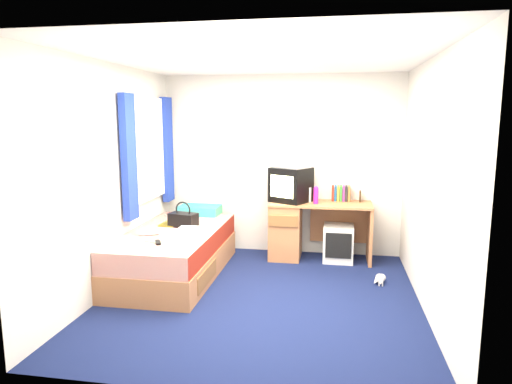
% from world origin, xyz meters
% --- Properties ---
extents(ground, '(3.40, 3.40, 0.00)m').
position_xyz_m(ground, '(0.00, 0.00, 0.00)').
color(ground, '#0C1438').
rests_on(ground, ground).
extents(room_shell, '(3.40, 3.40, 3.40)m').
position_xyz_m(room_shell, '(0.00, 0.00, 1.45)').
color(room_shell, white).
rests_on(room_shell, ground).
extents(bed, '(1.01, 2.00, 0.54)m').
position_xyz_m(bed, '(-1.10, 0.51, 0.27)').
color(bed, '#B4764B').
rests_on(bed, ground).
extents(pillow, '(0.55, 0.36, 0.12)m').
position_xyz_m(pillow, '(-1.07, 1.40, 0.60)').
color(pillow, blue).
rests_on(pillow, bed).
extents(desk, '(1.30, 0.55, 0.75)m').
position_xyz_m(desk, '(0.28, 1.44, 0.41)').
color(desk, '#B4764B').
rests_on(desk, ground).
extents(storage_cube, '(0.38, 0.38, 0.47)m').
position_xyz_m(storage_cube, '(0.79, 1.38, 0.24)').
color(storage_cube, silver).
rests_on(storage_cube, ground).
extents(crt_tv, '(0.59, 0.58, 0.45)m').
position_xyz_m(crt_tv, '(0.16, 1.44, 0.97)').
color(crt_tv, black).
rests_on(crt_tv, desk).
extents(vcr, '(0.52, 0.48, 0.08)m').
position_xyz_m(vcr, '(0.16, 1.44, 1.24)').
color(vcr, silver).
rests_on(vcr, crt_tv).
extents(book_row, '(0.24, 0.13, 0.20)m').
position_xyz_m(book_row, '(0.81, 1.60, 0.85)').
color(book_row, maroon).
rests_on(book_row, desk).
extents(picture_frame, '(0.02, 0.12, 0.14)m').
position_xyz_m(picture_frame, '(1.05, 1.59, 0.82)').
color(picture_frame, '#322110').
rests_on(picture_frame, desk).
extents(pink_water_bottle, '(0.08, 0.08, 0.20)m').
position_xyz_m(pink_water_bottle, '(0.49, 1.35, 0.85)').
color(pink_water_bottle, '#DF1F96').
rests_on(pink_water_bottle, desk).
extents(aerosol_can, '(0.07, 0.07, 0.19)m').
position_xyz_m(aerosol_can, '(0.40, 1.44, 0.85)').
color(aerosol_can, silver).
rests_on(aerosol_can, desk).
extents(handbag, '(0.36, 0.25, 0.30)m').
position_xyz_m(handbag, '(-1.06, 0.71, 0.63)').
color(handbag, black).
rests_on(handbag, bed).
extents(towel, '(0.30, 0.25, 0.10)m').
position_xyz_m(towel, '(-0.82, 0.27, 0.59)').
color(towel, white).
rests_on(towel, bed).
extents(magazine, '(0.22, 0.29, 0.01)m').
position_xyz_m(magazine, '(-1.25, 0.78, 0.55)').
color(magazine, gold).
rests_on(magazine, bed).
extents(water_bottle, '(0.21, 0.15, 0.07)m').
position_xyz_m(water_bottle, '(-1.29, 0.25, 0.58)').
color(water_bottle, white).
rests_on(water_bottle, bed).
extents(colour_swatch_fan, '(0.23, 0.13, 0.01)m').
position_xyz_m(colour_swatch_fan, '(-1.14, -0.02, 0.55)').
color(colour_swatch_fan, yellow).
rests_on(colour_swatch_fan, bed).
extents(remote_control, '(0.12, 0.17, 0.02)m').
position_xyz_m(remote_control, '(-1.08, -0.05, 0.55)').
color(remote_control, black).
rests_on(remote_control, bed).
extents(window_assembly, '(0.11, 1.42, 1.40)m').
position_xyz_m(window_assembly, '(-1.55, 0.90, 1.42)').
color(window_assembly, silver).
rests_on(window_assembly, room_shell).
extents(white_heels, '(0.19, 0.24, 0.09)m').
position_xyz_m(white_heels, '(1.24, 0.61, 0.04)').
color(white_heels, silver).
rests_on(white_heels, ground).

